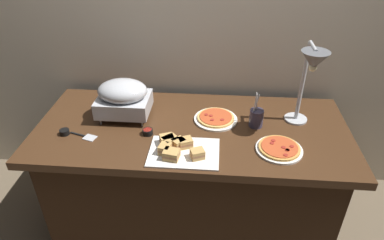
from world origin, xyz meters
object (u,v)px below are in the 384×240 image
heat_lamp (311,68)px  sauce_cup_near (64,132)px  chafing_dish (123,97)px  utensil_holder (256,118)px  pizza_plate_center (279,149)px  sandwich_platter (179,149)px  sauce_cup_far (148,132)px  serving_spatula (84,136)px  pizza_plate_front (216,118)px

heat_lamp → sauce_cup_near: heat_lamp is taller
chafing_dish → sauce_cup_near: bearing=-143.7°
utensil_holder → chafing_dish: bearing=177.0°
heat_lamp → pizza_plate_center: (-0.14, -0.21, -0.39)m
heat_lamp → sauce_cup_near: (-1.38, -0.16, -0.39)m
sauce_cup_near → utensil_holder: (1.13, 0.18, 0.04)m
heat_lamp → sandwich_platter: 0.83m
sauce_cup_near → sauce_cup_far: bearing=4.8°
sauce_cup_near → sandwich_platter: bearing=-9.3°
serving_spatula → sauce_cup_far: bearing=8.4°
pizza_plate_center → serving_spatula: (-1.12, 0.04, -0.01)m
chafing_dish → utensil_holder: chafing_dish is taller
sandwich_platter → sauce_cup_near: size_ratio=6.78×
sauce_cup_near → utensil_holder: utensil_holder is taller
utensil_holder → sauce_cup_far: bearing=-167.4°
sauce_cup_far → utensil_holder: size_ratio=0.27×
pizza_plate_front → sauce_cup_near: same height
pizza_plate_front → chafing_dish: bearing=-179.9°
chafing_dish → sandwich_platter: (0.38, -0.34, -0.12)m
sauce_cup_far → utensil_holder: bearing=12.6°
pizza_plate_front → pizza_plate_center: same height
sauce_cup_near → pizza_plate_front: bearing=14.4°
pizza_plate_front → utensil_holder: size_ratio=1.22×
serving_spatula → heat_lamp: bearing=7.8°
sauce_cup_near → utensil_holder: size_ratio=0.25×
pizza_plate_front → sauce_cup_near: (-0.88, -0.23, 0.00)m
sauce_cup_far → chafing_dish: bearing=134.2°
pizza_plate_center → sandwich_platter: (-0.55, -0.06, 0.01)m
sandwich_platter → sauce_cup_far: bearing=142.8°
serving_spatula → chafing_dish: bearing=51.9°
sandwich_platter → utensil_holder: (0.44, 0.30, 0.03)m
sandwich_platter → pizza_plate_center: bearing=6.1°
chafing_dish → sauce_cup_near: chafing_dish is taller
pizza_plate_center → utensil_holder: 0.27m
heat_lamp → sandwich_platter: (-0.69, -0.27, -0.38)m
utensil_holder → serving_spatula: bearing=-168.9°
chafing_dish → utensil_holder: (0.82, -0.04, -0.08)m
pizza_plate_front → sandwich_platter: bearing=-119.4°
sandwich_platter → sauce_cup_far: size_ratio=6.26×
sauce_cup_near → utensil_holder: bearing=9.2°
pizza_plate_front → serving_spatula: bearing=-162.5°
utensil_holder → sauce_cup_near: bearing=-170.8°
pizza_plate_front → pizza_plate_center: 0.45m
chafing_dish → utensil_holder: 0.82m
chafing_dish → pizza_plate_front: (0.57, 0.00, -0.13)m
pizza_plate_center → utensil_holder: size_ratio=1.16×
heat_lamp → utensil_holder: size_ratio=2.33×
serving_spatula → sauce_cup_near: bearing=173.6°
chafing_dish → sauce_cup_far: size_ratio=5.27×
heat_lamp → sauce_cup_near: bearing=-173.5°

